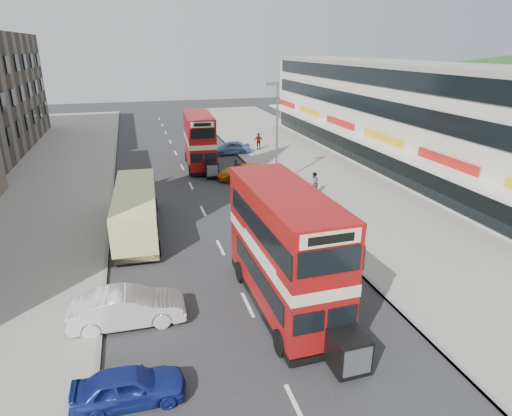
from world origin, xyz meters
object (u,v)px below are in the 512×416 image
object	(u,v)px
bus_main	(285,250)
bus_second	(199,141)
car_right_a	(263,180)
coach	(136,209)
street_lamp	(276,127)
car_left_front	(128,308)
pedestrian_far	(258,141)
car_right_b	(245,172)
cyclist	(236,175)
pedestrian_near	(314,183)
car_right_c	(231,148)
car_left_near	(129,386)

from	to	relation	value
bus_main	bus_second	world-z (taller)	bus_main
bus_second	car_right_a	distance (m)	8.76
coach	bus_main	bearing A→B (deg)	-57.35
street_lamp	bus_second	distance (m)	9.37
street_lamp	car_left_front	bearing A→B (deg)	-125.74
bus_second	coach	size ratio (longest dim) A/B	0.92
car_left_front	pedestrian_far	world-z (taller)	pedestrian_far
car_left_front	car_right_a	bearing A→B (deg)	-31.98
bus_second	pedestrian_far	distance (m)	8.70
car_right_b	coach	bearing A→B (deg)	-40.55
cyclist	pedestrian_near	bearing A→B (deg)	-53.96
street_lamp	bus_main	bearing A→B (deg)	-106.96
coach	pedestrian_near	world-z (taller)	coach
street_lamp	car_right_a	xyz separation A→B (m)	(-1.06, 0.00, -4.13)
bus_second	pedestrian_far	world-z (taller)	bus_second
street_lamp	car_left_front	size ratio (longest dim) A/B	1.79
car_right_c	pedestrian_near	xyz separation A→B (m)	(3.06, -14.76, 0.30)
bus_main	pedestrian_near	size ratio (longest dim) A/B	5.47
bus_main	coach	distance (m)	11.74
cyclist	bus_main	bearing A→B (deg)	-104.59
pedestrian_near	car_right_c	bearing A→B (deg)	-95.02
car_right_a	car_right_c	world-z (taller)	car_right_c
car_left_front	car_right_a	world-z (taller)	car_left_front
coach	car_right_a	size ratio (longest dim) A/B	2.10
car_left_front	cyclist	xyz separation A→B (m)	(8.79, 18.03, -0.11)
bus_second	car_left_near	distance (m)	28.87
car_left_near	car_left_front	bearing A→B (deg)	1.12
car_right_a	cyclist	distance (m)	2.63
pedestrian_far	bus_second	bearing A→B (deg)	-145.15
bus_second	car_right_a	size ratio (longest dim) A/B	1.93
car_right_b	car_right_c	size ratio (longest dim) A/B	1.16
car_right_b	pedestrian_near	xyz separation A→B (m)	(3.95, -5.50, 0.34)
car_left_front	car_right_b	bearing A→B (deg)	-26.26
street_lamp	pedestrian_far	xyz separation A→B (m)	(2.22, 12.57, -3.74)
bus_second	bus_main	bearing A→B (deg)	93.10
bus_main	pedestrian_far	bearing A→B (deg)	-105.38
car_right_c	pedestrian_near	distance (m)	15.07
bus_second	car_left_front	distance (m)	24.67
street_lamp	car_right_b	bearing A→B (deg)	127.23
bus_main	car_right_b	distance (m)	19.37
car_right_b	car_right_c	world-z (taller)	car_right_c
coach	car_right_c	world-z (taller)	coach
street_lamp	pedestrian_far	bearing A→B (deg)	80.00
car_right_a	pedestrian_near	bearing A→B (deg)	50.27
car_left_front	pedestrian_far	size ratio (longest dim) A/B	2.54
bus_second	coach	world-z (taller)	bus_second
bus_second	car_left_front	xyz separation A→B (m)	(-6.68, -23.69, -1.73)
street_lamp	car_right_a	size ratio (longest dim) A/B	1.80
car_right_c	cyclist	bearing A→B (deg)	-8.95
car_left_front	pedestrian_near	bearing A→B (deg)	-45.01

